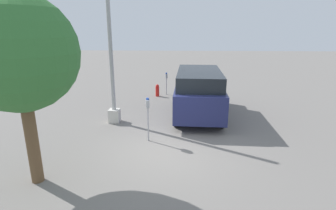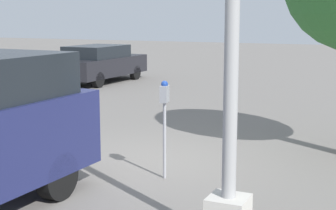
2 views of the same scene
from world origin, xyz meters
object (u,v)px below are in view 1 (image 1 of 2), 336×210
parking_meter_near (148,109)px  lamp_post (112,78)px  parking_meter_far (166,78)px  parked_van (199,91)px  street_tree (18,54)px  fire_hydrant (157,90)px

parking_meter_near → lamp_post: 2.58m
parking_meter_far → parked_van: (-3.83, -1.65, 0.14)m
parking_meter_far → street_tree: street_tree is taller
parking_meter_near → parking_meter_far: bearing=-13.0°
parking_meter_near → parking_meter_far: (6.76, -0.24, -0.18)m
parking_meter_far → street_tree: size_ratio=0.29×
parking_meter_near → street_tree: (-2.66, 2.54, 2.08)m
parked_van → parking_meter_far: bearing=25.2°
parking_meter_far → parked_van: bearing=-167.6°
parking_meter_far → fire_hydrant: parking_meter_far is taller
parked_van → fire_hydrant: bearing=34.4°
parking_meter_far → parked_van: size_ratio=0.27×
lamp_post → parked_van: size_ratio=1.17×
lamp_post → street_tree: bearing=168.9°
street_tree → fire_hydrant: street_tree is taller
lamp_post → parked_van: 3.79m
lamp_post → parked_van: bearing=-73.1°
lamp_post → street_tree: size_ratio=1.25×
parked_van → street_tree: bearing=143.4°
parking_meter_far → lamp_post: (-4.91, 1.90, 0.89)m
fire_hydrant → lamp_post: bearing=162.5°
parking_meter_near → lamp_post: size_ratio=0.27×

